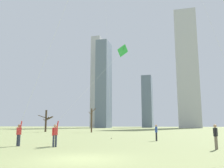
{
  "coord_description": "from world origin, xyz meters",
  "views": [
    {
      "loc": [
        4.42,
        -10.92,
        1.58
      ],
      "look_at": [
        0.0,
        6.0,
        4.55
      ],
      "focal_mm": 38.7,
      "sensor_mm": 36.0,
      "label": 1
    }
  ],
  "objects_px": {
    "bystander_watching_nearby": "(156,132)",
    "bare_tree_right_of_center": "(46,120)",
    "kite_flyer_foreground_right_green": "(79,104)",
    "bystander_strolling_midfield": "(216,135)",
    "kite_flyer_foreground_left_white": "(36,89)",
    "bare_tree_leftmost": "(92,119)"
  },
  "relations": [
    {
      "from": "kite_flyer_foreground_right_green",
      "to": "bare_tree_right_of_center",
      "type": "bearing_deg",
      "value": 123.7
    },
    {
      "from": "kite_flyer_foreground_left_white",
      "to": "bystander_strolling_midfield",
      "type": "bearing_deg",
      "value": 5.67
    },
    {
      "from": "kite_flyer_foreground_left_white",
      "to": "bare_tree_right_of_center",
      "type": "xyz_separation_m",
      "value": [
        -18.52,
        34.17,
        -1.64
      ]
    },
    {
      "from": "bystander_strolling_midfield",
      "to": "bystander_watching_nearby",
      "type": "relative_size",
      "value": 1.0
    },
    {
      "from": "bare_tree_right_of_center",
      "to": "kite_flyer_foreground_left_white",
      "type": "bearing_deg",
      "value": -61.55
    },
    {
      "from": "bystander_watching_nearby",
      "to": "bystander_strolling_midfield",
      "type": "bearing_deg",
      "value": -59.77
    },
    {
      "from": "bystander_strolling_midfield",
      "to": "bystander_watching_nearby",
      "type": "bearing_deg",
      "value": 120.23
    },
    {
      "from": "kite_flyer_foreground_right_green",
      "to": "bare_tree_right_of_center",
      "type": "height_order",
      "value": "kite_flyer_foreground_right_green"
    },
    {
      "from": "bystander_watching_nearby",
      "to": "bare_tree_leftmost",
      "type": "relative_size",
      "value": 0.32
    },
    {
      "from": "bare_tree_right_of_center",
      "to": "bystander_strolling_midfield",
      "type": "bearing_deg",
      "value": -46.54
    },
    {
      "from": "kite_flyer_foreground_left_white",
      "to": "kite_flyer_foreground_right_green",
      "type": "height_order",
      "value": "kite_flyer_foreground_left_white"
    },
    {
      "from": "kite_flyer_foreground_left_white",
      "to": "bare_tree_leftmost",
      "type": "relative_size",
      "value": 3.27
    },
    {
      "from": "bystander_strolling_midfield",
      "to": "bystander_watching_nearby",
      "type": "height_order",
      "value": "same"
    },
    {
      "from": "kite_flyer_foreground_right_green",
      "to": "bystander_strolling_midfield",
      "type": "bearing_deg",
      "value": -8.28
    },
    {
      "from": "kite_flyer_foreground_left_white",
      "to": "bystander_strolling_midfield",
      "type": "distance_m",
      "value": 13.18
    },
    {
      "from": "bystander_watching_nearby",
      "to": "bare_tree_right_of_center",
      "type": "bearing_deg",
      "value": 136.58
    },
    {
      "from": "kite_flyer_foreground_left_white",
      "to": "bystander_strolling_midfield",
      "type": "xyz_separation_m",
      "value": [
        12.68,
        1.26,
        -3.37
      ]
    },
    {
      "from": "kite_flyer_foreground_right_green",
      "to": "bare_tree_leftmost",
      "type": "height_order",
      "value": "kite_flyer_foreground_right_green"
    },
    {
      "from": "kite_flyer_foreground_right_green",
      "to": "bystander_watching_nearby",
      "type": "distance_m",
      "value": 8.75
    },
    {
      "from": "kite_flyer_foreground_right_green",
      "to": "bare_tree_right_of_center",
      "type": "distance_m",
      "value": 37.78
    },
    {
      "from": "bystander_strolling_midfield",
      "to": "bare_tree_leftmost",
      "type": "xyz_separation_m",
      "value": [
        -19.7,
        31.52,
        1.9
      ]
    },
    {
      "from": "bare_tree_right_of_center",
      "to": "kite_flyer_foreground_right_green",
      "type": "bearing_deg",
      "value": -56.3
    }
  ]
}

